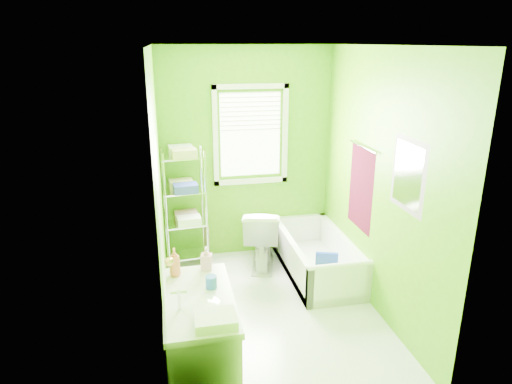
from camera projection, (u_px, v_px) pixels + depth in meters
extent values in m
plane|color=silver|center=(273.00, 311.00, 4.67)|extent=(2.90, 2.90, 0.00)
cube|color=#478C06|center=(246.00, 155.00, 5.61)|extent=(2.10, 0.04, 2.60)
cube|color=#478C06|center=(327.00, 260.00, 2.92)|extent=(2.10, 0.04, 2.60)
cube|color=#478C06|center=(160.00, 198.00, 4.07)|extent=(0.04, 2.90, 2.60)
cube|color=#478C06|center=(378.00, 184.00, 4.46)|extent=(0.04, 2.90, 2.60)
cube|color=white|center=(276.00, 45.00, 3.86)|extent=(2.10, 2.90, 0.04)
cube|color=white|center=(250.00, 135.00, 5.54)|extent=(0.74, 0.01, 1.01)
cube|color=white|center=(251.00, 181.00, 5.70)|extent=(0.92, 0.05, 0.06)
cube|color=white|center=(251.00, 86.00, 5.33)|extent=(0.92, 0.05, 0.06)
cube|color=white|center=(215.00, 137.00, 5.44)|extent=(0.06, 0.05, 1.22)
cube|color=white|center=(285.00, 134.00, 5.60)|extent=(0.06, 0.05, 1.22)
cube|color=white|center=(251.00, 111.00, 5.42)|extent=(0.72, 0.02, 0.50)
cube|color=white|center=(165.00, 283.00, 3.23)|extent=(0.02, 0.80, 2.00)
sphere|color=gold|center=(169.00, 262.00, 3.55)|extent=(0.07, 0.07, 0.07)
cube|color=#45071B|center=(361.00, 188.00, 4.83)|extent=(0.02, 0.58, 0.90)
cylinder|color=silver|center=(363.00, 147.00, 4.69)|extent=(0.02, 0.62, 0.02)
cube|color=#CC5972|center=(408.00, 175.00, 3.87)|extent=(0.02, 0.54, 0.64)
cube|color=white|center=(408.00, 175.00, 3.87)|extent=(0.01, 0.44, 0.54)
cube|color=white|center=(316.00, 269.00, 5.44)|extent=(0.70, 1.51, 0.10)
cube|color=white|center=(291.00, 258.00, 5.32)|extent=(0.07, 1.51, 0.45)
cube|color=white|center=(342.00, 253.00, 5.44)|extent=(0.07, 1.51, 0.45)
cube|color=white|center=(339.00, 286.00, 4.72)|extent=(0.70, 0.07, 0.45)
cube|color=white|center=(299.00, 232.00, 6.05)|extent=(0.70, 0.07, 0.45)
cylinder|color=white|center=(340.00, 266.00, 4.65)|extent=(0.70, 0.07, 0.07)
cylinder|color=#1433BC|center=(327.00, 277.00, 5.08)|extent=(0.36, 0.36, 0.06)
cylinder|color=#FCFF1A|center=(327.00, 273.00, 5.06)|extent=(0.34, 0.34, 0.05)
cube|color=#1433BC|center=(327.00, 262.00, 5.17)|extent=(0.25, 0.12, 0.23)
imported|color=white|center=(262.00, 237.00, 5.52)|extent=(0.60, 0.83, 0.76)
cube|color=silver|center=(201.00, 343.00, 3.59)|extent=(0.50, 1.01, 0.73)
cube|color=silver|center=(199.00, 300.00, 3.47)|extent=(0.53, 1.04, 0.05)
ellipsoid|color=white|center=(203.00, 310.00, 3.35)|extent=(0.35, 0.45, 0.12)
cylinder|color=silver|center=(179.00, 301.00, 3.28)|extent=(0.03, 0.03, 0.16)
cylinder|color=silver|center=(179.00, 292.00, 3.26)|extent=(0.12, 0.02, 0.02)
imported|color=#E36A42|center=(175.00, 262.00, 3.75)|extent=(0.09, 0.09, 0.24)
imported|color=pink|center=(206.00, 258.00, 3.86)|extent=(0.11, 0.11, 0.20)
cylinder|color=#1B52B1|center=(211.00, 282.00, 3.58)|extent=(0.09, 0.09, 0.10)
cube|color=white|center=(215.00, 320.00, 3.12)|extent=(0.29, 0.23, 0.07)
cylinder|color=silver|center=(167.00, 215.00, 5.23)|extent=(0.02, 0.02, 1.46)
cylinder|color=silver|center=(164.00, 207.00, 5.49)|extent=(0.02, 0.02, 1.46)
cylinder|color=silver|center=(206.00, 211.00, 5.36)|extent=(0.02, 0.02, 1.46)
cylinder|color=silver|center=(202.00, 204.00, 5.61)|extent=(0.02, 0.02, 1.46)
cube|color=silver|center=(188.00, 254.00, 5.61)|extent=(0.51, 0.34, 0.02)
cube|color=silver|center=(186.00, 223.00, 5.48)|extent=(0.51, 0.34, 0.02)
cube|color=silver|center=(184.00, 191.00, 5.35)|extent=(0.51, 0.34, 0.02)
cube|color=silver|center=(182.00, 157.00, 5.22)|extent=(0.51, 0.34, 0.02)
cube|color=#CBBF7C|center=(184.00, 154.00, 5.12)|extent=(0.29, 0.20, 0.10)
cube|color=white|center=(181.00, 150.00, 5.30)|extent=(0.29, 0.20, 0.10)
cube|color=#3140B3|center=(186.00, 188.00, 5.25)|extent=(0.29, 0.20, 0.10)
cube|color=#CBBF7C|center=(181.00, 184.00, 5.43)|extent=(0.29, 0.20, 0.10)
cube|color=white|center=(189.00, 221.00, 5.40)|extent=(0.29, 0.20, 0.10)
cube|color=#CD8CA3|center=(186.00, 215.00, 5.58)|extent=(0.29, 0.20, 0.10)
cube|color=#CD8CA3|center=(206.00, 241.00, 5.63)|extent=(0.04, 0.26, 0.46)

